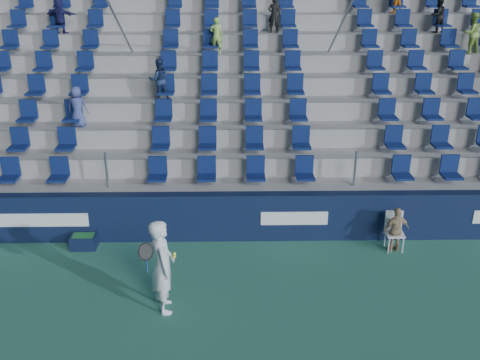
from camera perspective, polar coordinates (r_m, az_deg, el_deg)
name	(u,v)px	position (r m, az deg, el deg)	size (l,w,h in m)	color
ground	(232,318)	(10.53, -0.88, -14.55)	(70.00, 70.00, 0.00)	#32745A
sponsor_wall	(232,217)	(12.90, -0.90, -3.92)	(24.00, 0.32, 1.20)	#0F1938
grandstand	(231,102)	(17.17, -0.96, 8.33)	(24.00, 8.17, 6.63)	#9A9A95
tennis_player	(163,266)	(10.36, -8.25, -9.07)	(0.70, 0.78, 1.92)	white
line_judge_chair	(394,228)	(13.05, 16.12, -4.92)	(0.43, 0.44, 0.93)	white
line_judge	(396,230)	(12.91, 16.31, -5.12)	(0.65, 0.27, 1.11)	tan
ball_bin	(84,241)	(13.22, -16.31, -6.26)	(0.60, 0.40, 0.34)	#0D1732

